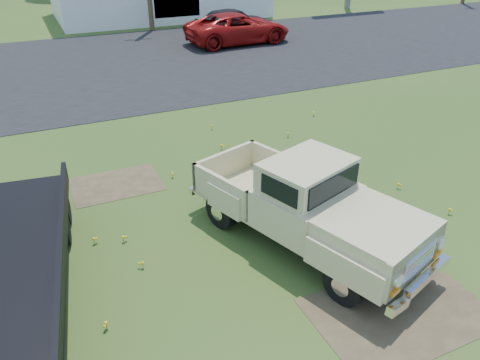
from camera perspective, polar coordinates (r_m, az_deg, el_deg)
name	(u,v)px	position (r m, az deg, el deg)	size (l,w,h in m)	color
ground	(246,239)	(9.93, 0.69, -7.23)	(140.00, 140.00, 0.00)	#2D4B18
asphalt_lot	(109,65)	(23.26, -15.71, 13.30)	(90.00, 14.00, 0.02)	black
dirt_patch_a	(399,312)	(8.77, 18.83, -14.99)	(3.00, 2.00, 0.01)	#493827
dirt_patch_b	(116,184)	(12.32, -14.85, -0.52)	(2.20, 1.60, 0.01)	#493827
vintage_pickup_truck	(305,203)	(9.40, 7.92, -2.84)	(2.05, 5.26, 1.91)	tan
red_pickup	(238,29)	(26.64, -0.23, 17.98)	(2.65, 5.74, 1.59)	maroon
dark_sedan	(231,21)	(28.80, -1.05, 18.77)	(1.84, 4.57, 1.56)	black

